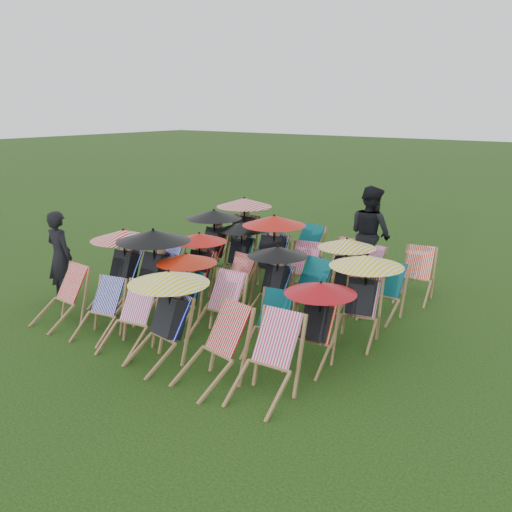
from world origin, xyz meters
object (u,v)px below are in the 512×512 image
Objects in this scene: deckchair_0 at (60,297)px; deckchair_29 at (415,275)px; person_left at (60,256)px; deckchair_5 at (265,360)px; person_rear at (370,234)px.

deckchair_29 is (4.12, 4.57, 0.00)m from deckchair_0.
person_left is at bearing 146.16° from deckchair_0.
person_left is (-0.95, 0.71, 0.36)m from deckchair_0.
deckchair_5 is 5.22m from person_rear.
deckchair_5 is 5.08m from person_left.
deckchair_0 is 0.91× the size of deckchair_5.
deckchair_29 is (0.05, 4.56, -0.04)m from deckchair_5.
deckchair_0 is at bearing 176.57° from deckchair_5.
deckchair_5 is 4.56m from deckchair_29.
person_rear is at bearing -129.09° from person_left.
deckchair_29 is at bearing -179.98° from person_rear.
deckchair_5 is at bearing 2.81° from deckchair_0.
deckchair_29 reaches higher than deckchair_0.
person_rear is at bearing 62.57° from deckchair_0.
person_rear is (3.90, 4.38, 0.14)m from person_left.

